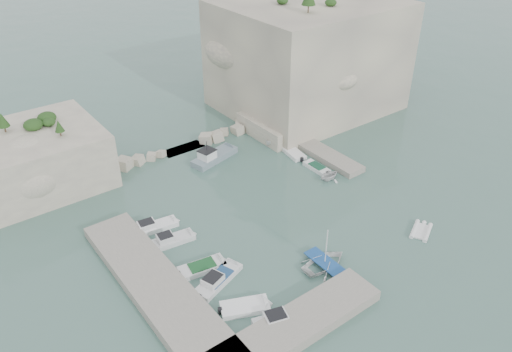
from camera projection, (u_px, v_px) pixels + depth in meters
ground at (288, 221)px, 56.63m from camera, size 400.00×400.00×0.00m
cliff_east at (308, 56)px, 79.48m from camera, size 26.00×22.00×17.00m
cliff_terrace at (277, 125)px, 74.82m from camera, size 8.00×10.00×2.50m
outcrop_west at (35, 159)px, 61.61m from camera, size 16.00×14.00×7.00m
quay_west at (156, 286)px, 47.02m from camera, size 5.00×24.00×1.10m
quay_south at (292, 328)px, 42.76m from camera, size 18.00×4.00×1.10m
ledge_east at (316, 149)px, 70.09m from camera, size 3.00×16.00×0.80m
breakwater at (183, 144)px, 70.71m from camera, size 28.00×3.00×1.40m
motorboat_a at (154, 229)px, 55.32m from camera, size 5.94×2.44×1.40m
motorboat_b at (172, 242)px, 53.37m from camera, size 5.47×2.39×1.40m
motorboat_c at (202, 269)px, 49.80m from camera, size 5.42×2.71×0.70m
motorboat_d at (219, 282)px, 48.34m from camera, size 6.47×3.82×1.40m
motorboat_e at (245, 309)px, 45.32m from camera, size 5.22×3.77×0.70m
motorboat_f at (284, 322)px, 44.06m from camera, size 6.43×3.49×1.40m
rowboat at (325, 265)px, 50.28m from camera, size 5.05×3.61×1.04m
inflatable_dinghy at (421, 232)px, 54.86m from camera, size 4.09×3.20×0.44m
tender_east_a at (329, 179)px, 64.13m from camera, size 3.04×2.63×1.59m
tender_east_b at (317, 169)px, 66.21m from camera, size 1.53×4.38×0.70m
tender_east_c at (292, 153)px, 69.96m from camera, size 2.70×5.83×0.70m
tender_east_d at (278, 145)px, 72.01m from camera, size 4.14×2.45×1.50m
work_boat at (215, 159)px, 68.47m from camera, size 8.09×4.10×2.20m
rowboat_mast at (326, 245)px, 48.90m from camera, size 0.10×0.10×4.20m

